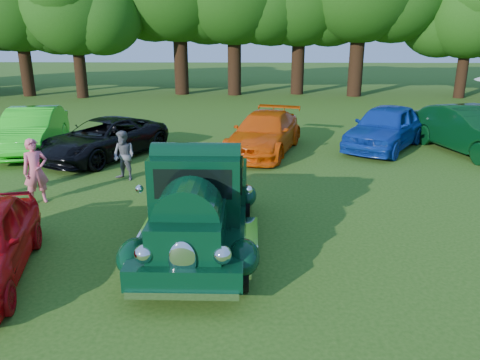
{
  "coord_description": "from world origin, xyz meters",
  "views": [
    {
      "loc": [
        1.21,
        -8.34,
        4.32
      ],
      "look_at": [
        0.96,
        1.72,
        1.1
      ],
      "focal_mm": 35.0,
      "sensor_mm": 36.0,
      "label": 1
    }
  ],
  "objects_px": {
    "back_car_orange": "(265,133)",
    "back_car_green": "(471,130)",
    "back_car_black": "(104,139)",
    "back_car_blue": "(385,127)",
    "back_car_lime": "(32,131)",
    "spectator_grey": "(124,156)",
    "hero_pickup": "(199,205)",
    "spectator_pink": "(36,171)"
  },
  "relations": [
    {
      "from": "hero_pickup",
      "to": "spectator_pink",
      "type": "xyz_separation_m",
      "value": [
        -4.51,
        2.44,
        -0.04
      ]
    },
    {
      "from": "back_car_lime",
      "to": "back_car_blue",
      "type": "relative_size",
      "value": 1.0
    },
    {
      "from": "spectator_grey",
      "to": "back_car_green",
      "type": "bearing_deg",
      "value": 43.19
    },
    {
      "from": "back_car_black",
      "to": "back_car_lime",
      "type": "bearing_deg",
      "value": -166.98
    },
    {
      "from": "back_car_green",
      "to": "spectator_pink",
      "type": "height_order",
      "value": "spectator_pink"
    },
    {
      "from": "back_car_lime",
      "to": "back_car_blue",
      "type": "height_order",
      "value": "back_car_blue"
    },
    {
      "from": "back_car_blue",
      "to": "back_car_green",
      "type": "height_order",
      "value": "back_car_green"
    },
    {
      "from": "hero_pickup",
      "to": "back_car_blue",
      "type": "relative_size",
      "value": 1.08
    },
    {
      "from": "back_car_orange",
      "to": "spectator_grey",
      "type": "xyz_separation_m",
      "value": [
        -4.29,
        -3.47,
        0.02
      ]
    },
    {
      "from": "spectator_pink",
      "to": "back_car_green",
      "type": "bearing_deg",
      "value": -14.81
    },
    {
      "from": "hero_pickup",
      "to": "spectator_pink",
      "type": "relative_size",
      "value": 3.08
    },
    {
      "from": "back_car_lime",
      "to": "back_car_orange",
      "type": "height_order",
      "value": "back_car_lime"
    },
    {
      "from": "back_car_black",
      "to": "spectator_pink",
      "type": "height_order",
      "value": "spectator_pink"
    },
    {
      "from": "hero_pickup",
      "to": "back_car_orange",
      "type": "height_order",
      "value": "hero_pickup"
    },
    {
      "from": "back_car_orange",
      "to": "spectator_grey",
      "type": "height_order",
      "value": "spectator_grey"
    },
    {
      "from": "back_car_black",
      "to": "back_car_orange",
      "type": "xyz_separation_m",
      "value": [
        5.69,
        0.91,
        0.04
      ]
    },
    {
      "from": "hero_pickup",
      "to": "back_car_black",
      "type": "height_order",
      "value": "hero_pickup"
    },
    {
      "from": "back_car_blue",
      "to": "hero_pickup",
      "type": "bearing_deg",
      "value": -92.14
    },
    {
      "from": "hero_pickup",
      "to": "spectator_grey",
      "type": "height_order",
      "value": "hero_pickup"
    },
    {
      "from": "spectator_pink",
      "to": "hero_pickup",
      "type": "bearing_deg",
      "value": -65.53
    },
    {
      "from": "hero_pickup",
      "to": "spectator_grey",
      "type": "bearing_deg",
      "value": 121.63
    },
    {
      "from": "back_car_lime",
      "to": "back_car_black",
      "type": "height_order",
      "value": "back_car_lime"
    },
    {
      "from": "back_car_green",
      "to": "spectator_grey",
      "type": "distance_m",
      "value": 12.35
    },
    {
      "from": "back_car_lime",
      "to": "spectator_pink",
      "type": "relative_size",
      "value": 2.85
    },
    {
      "from": "back_car_lime",
      "to": "back_car_orange",
      "type": "relative_size",
      "value": 0.98
    },
    {
      "from": "hero_pickup",
      "to": "spectator_grey",
      "type": "xyz_separation_m",
      "value": [
        -2.75,
        4.46,
        -0.15
      ]
    },
    {
      "from": "back_car_orange",
      "to": "back_car_green",
      "type": "distance_m",
      "value": 7.54
    },
    {
      "from": "back_car_green",
      "to": "spectator_pink",
      "type": "distance_m",
      "value": 14.69
    },
    {
      "from": "back_car_blue",
      "to": "spectator_pink",
      "type": "height_order",
      "value": "spectator_pink"
    },
    {
      "from": "back_car_black",
      "to": "back_car_orange",
      "type": "bearing_deg",
      "value": 36.72
    },
    {
      "from": "hero_pickup",
      "to": "back_car_orange",
      "type": "relative_size",
      "value": 1.05
    },
    {
      "from": "hero_pickup",
      "to": "back_car_blue",
      "type": "height_order",
      "value": "hero_pickup"
    },
    {
      "from": "hero_pickup",
      "to": "spectator_grey",
      "type": "relative_size",
      "value": 3.53
    },
    {
      "from": "back_car_lime",
      "to": "spectator_grey",
      "type": "distance_m",
      "value": 5.42
    },
    {
      "from": "back_car_orange",
      "to": "back_car_blue",
      "type": "height_order",
      "value": "back_car_blue"
    },
    {
      "from": "back_car_blue",
      "to": "spectator_grey",
      "type": "bearing_deg",
      "value": -121.52
    },
    {
      "from": "back_car_black",
      "to": "back_car_green",
      "type": "bearing_deg",
      "value": 31.93
    },
    {
      "from": "back_car_lime",
      "to": "back_car_blue",
      "type": "xyz_separation_m",
      "value": [
        13.19,
        0.87,
        0.03
      ]
    },
    {
      "from": "back_car_black",
      "to": "back_car_blue",
      "type": "height_order",
      "value": "back_car_blue"
    },
    {
      "from": "hero_pickup",
      "to": "back_car_lime",
      "type": "xyz_separation_m",
      "value": [
        -7.03,
        7.77,
        -0.09
      ]
    },
    {
      "from": "back_car_black",
      "to": "back_car_blue",
      "type": "relative_size",
      "value": 1.01
    },
    {
      "from": "back_car_black",
      "to": "spectator_grey",
      "type": "bearing_deg",
      "value": -33.75
    }
  ]
}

